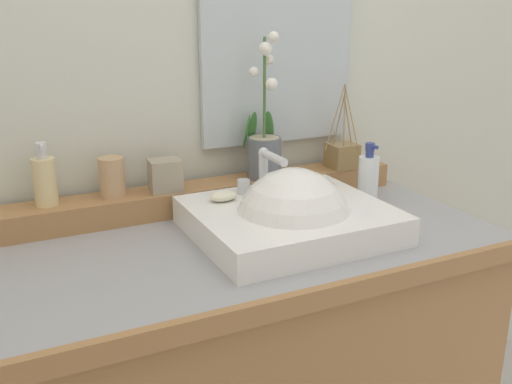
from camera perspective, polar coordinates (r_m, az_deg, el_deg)
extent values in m
cube|color=#959699|center=(1.38, -2.10, -5.23)|extent=(1.24, 0.61, 0.04)
cube|color=#A27143|center=(1.14, 4.23, -10.65)|extent=(1.24, 0.02, 0.04)
cube|color=#A27143|center=(1.57, -5.64, -0.45)|extent=(1.16, 0.11, 0.06)
cube|color=white|center=(1.40, 3.25, -2.76)|extent=(0.45, 0.39, 0.07)
sphere|color=white|center=(1.38, 3.64, -3.30)|extent=(0.28, 0.28, 0.28)
cylinder|color=silver|center=(1.49, 0.73, 1.97)|extent=(0.02, 0.02, 0.10)
cylinder|color=silver|center=(1.42, 1.73, 3.35)|extent=(0.02, 0.11, 0.02)
sphere|color=silver|center=(1.47, 0.73, 3.84)|extent=(0.03, 0.03, 0.03)
cylinder|color=silver|center=(1.47, -1.19, 0.51)|extent=(0.03, 0.03, 0.04)
cylinder|color=silver|center=(1.52, 2.58, 1.05)|extent=(0.03, 0.03, 0.04)
ellipsoid|color=beige|center=(1.42, -3.18, -0.40)|extent=(0.07, 0.04, 0.02)
cylinder|color=slate|center=(1.61, 0.79, 3.33)|extent=(0.09, 0.09, 0.11)
cylinder|color=tan|center=(1.59, 0.80, 5.10)|extent=(0.08, 0.08, 0.01)
cylinder|color=#476B38|center=(1.57, 0.82, 10.00)|extent=(0.01, 0.01, 0.26)
ellipsoid|color=#387033|center=(1.60, -0.92, 5.88)|extent=(0.04, 0.04, 0.10)
ellipsoid|color=#387033|center=(1.64, 1.26, 6.19)|extent=(0.04, 0.04, 0.10)
ellipsoid|color=#387033|center=(1.63, -0.36, 6.12)|extent=(0.03, 0.03, 0.10)
sphere|color=white|center=(1.56, 1.53, 10.42)|extent=(0.03, 0.03, 0.03)
sphere|color=white|center=(1.57, -0.22, 11.56)|extent=(0.03, 0.03, 0.03)
sphere|color=white|center=(1.58, 1.19, 12.70)|extent=(0.03, 0.03, 0.03)
sphere|color=white|center=(1.55, 0.94, 13.70)|extent=(0.04, 0.04, 0.04)
sphere|color=white|center=(1.55, 1.73, 14.78)|extent=(0.03, 0.03, 0.03)
cylinder|color=beige|center=(1.47, -19.77, 0.92)|extent=(0.05, 0.05, 0.11)
cylinder|color=silver|center=(1.46, -20.04, 3.42)|extent=(0.02, 0.02, 0.02)
cylinder|color=silver|center=(1.45, -20.12, 4.14)|extent=(0.02, 0.02, 0.02)
cylinder|color=silver|center=(1.44, -20.07, 4.17)|extent=(0.01, 0.03, 0.01)
cylinder|color=tan|center=(1.49, -13.76, 1.41)|extent=(0.06, 0.06, 0.10)
cube|color=olive|center=(1.74, 8.31, 3.52)|extent=(0.08, 0.08, 0.07)
cylinder|color=#9E7A4C|center=(1.73, 8.91, 6.71)|extent=(0.04, 0.01, 0.14)
cylinder|color=#9E7A4C|center=(1.74, 8.56, 7.44)|extent=(0.04, 0.05, 0.18)
cylinder|color=#9E7A4C|center=(1.72, 8.01, 6.90)|extent=(0.02, 0.03, 0.16)
cylinder|color=#9E7A4C|center=(1.69, 7.67, 7.21)|extent=(0.07, 0.01, 0.18)
cylinder|color=#9E7A4C|center=(1.70, 8.52, 6.60)|extent=(0.02, 0.03, 0.15)
cylinder|color=#9E7A4C|center=(1.70, 9.24, 7.08)|extent=(0.03, 0.04, 0.18)
cube|color=gray|center=(1.51, -8.76, 1.58)|extent=(0.08, 0.07, 0.08)
cylinder|color=white|center=(1.62, 10.79, 1.07)|extent=(0.05, 0.05, 0.13)
cylinder|color=navy|center=(1.60, 10.95, 3.67)|extent=(0.02, 0.02, 0.02)
cylinder|color=navy|center=(1.59, 10.99, 4.33)|extent=(0.02, 0.02, 0.02)
cylinder|color=navy|center=(1.58, 11.32, 4.35)|extent=(0.01, 0.03, 0.01)
cube|color=silver|center=(1.67, 2.15, 12.65)|extent=(0.46, 0.02, 0.46)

